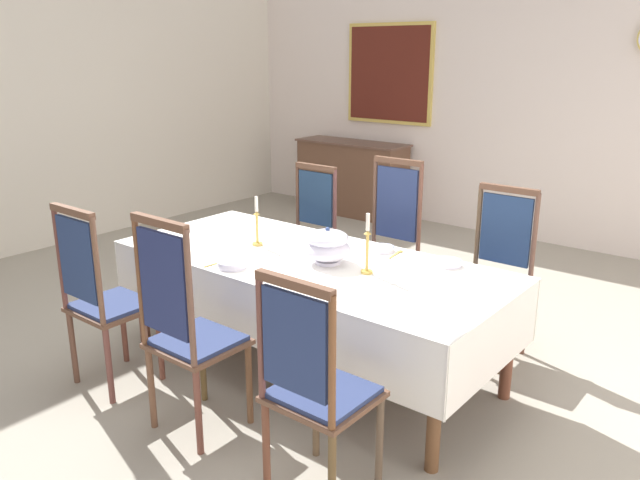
# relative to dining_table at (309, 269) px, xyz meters

# --- Properties ---
(ground) EXTENTS (7.61, 6.95, 0.04)m
(ground) POSITION_rel_dining_table_xyz_m (0.00, 0.25, -0.69)
(ground) COLOR gray
(back_wall) EXTENTS (7.61, 0.08, 3.10)m
(back_wall) POSITION_rel_dining_table_xyz_m (0.00, 3.76, 0.88)
(back_wall) COLOR silver
(back_wall) RESTS_ON ground
(left_wall) EXTENTS (0.08, 6.95, 3.10)m
(left_wall) POSITION_rel_dining_table_xyz_m (-3.84, 0.25, 0.88)
(left_wall) COLOR silver
(left_wall) RESTS_ON ground
(dining_table) EXTENTS (2.49, 1.07, 0.74)m
(dining_table) POSITION_rel_dining_table_xyz_m (0.00, 0.00, 0.00)
(dining_table) COLOR brown
(dining_table) RESTS_ON ground
(tablecloth) EXTENTS (2.51, 1.09, 0.38)m
(tablecloth) POSITION_rel_dining_table_xyz_m (0.00, -0.00, -0.02)
(tablecloth) COLOR white
(tablecloth) RESTS_ON dining_table
(chair_south_a) EXTENTS (0.44, 0.42, 1.15)m
(chair_south_a) POSITION_rel_dining_table_xyz_m (-0.81, -0.94, -0.08)
(chair_south_a) COLOR brown
(chair_south_a) RESTS_ON ground
(chair_north_a) EXTENTS (0.44, 0.42, 1.09)m
(chair_north_a) POSITION_rel_dining_table_xyz_m (-0.81, 0.94, -0.10)
(chair_north_a) COLOR brown
(chair_north_a) RESTS_ON ground
(chair_south_b) EXTENTS (0.44, 0.42, 1.21)m
(chair_south_b) POSITION_rel_dining_table_xyz_m (-0.03, -0.95, -0.06)
(chair_south_b) COLOR brown
(chair_south_b) RESTS_ON ground
(chair_north_b) EXTENTS (0.44, 0.42, 1.22)m
(chair_north_b) POSITION_rel_dining_table_xyz_m (-0.03, 0.95, -0.06)
(chair_north_b) COLOR brown
(chair_north_b) RESTS_ON ground
(chair_south_c) EXTENTS (0.44, 0.42, 1.10)m
(chair_south_c) POSITION_rel_dining_table_xyz_m (0.81, -0.94, -0.10)
(chair_south_c) COLOR brown
(chair_south_c) RESTS_ON ground
(chair_north_c) EXTENTS (0.44, 0.42, 1.13)m
(chair_north_c) POSITION_rel_dining_table_xyz_m (0.81, 0.94, -0.09)
(chair_north_c) COLOR brown
(chair_north_c) RESTS_ON ground
(soup_tureen) EXTENTS (0.28, 0.28, 0.23)m
(soup_tureen) POSITION_rel_dining_table_xyz_m (0.15, -0.00, 0.18)
(soup_tureen) COLOR white
(soup_tureen) RESTS_ON tablecloth
(candlestick_west) EXTENTS (0.07, 0.07, 0.33)m
(candlestick_west) POSITION_rel_dining_table_xyz_m (-0.44, -0.00, 0.20)
(candlestick_west) COLOR gold
(candlestick_west) RESTS_ON tablecloth
(candlestick_east) EXTENTS (0.07, 0.07, 0.35)m
(candlestick_east) POSITION_rel_dining_table_xyz_m (0.44, 0.00, 0.22)
(candlestick_east) COLOR gold
(candlestick_east) RESTS_ON tablecloth
(bowl_near_left) EXTENTS (0.15, 0.15, 0.03)m
(bowl_near_left) POSITION_rel_dining_table_xyz_m (0.28, 0.41, 0.09)
(bowl_near_left) COLOR white
(bowl_near_left) RESTS_ON tablecloth
(bowl_near_right) EXTENTS (0.17, 0.17, 0.04)m
(bowl_near_right) POSITION_rel_dining_table_xyz_m (-0.24, -0.42, 0.10)
(bowl_near_right) COLOR white
(bowl_near_right) RESTS_ON tablecloth
(bowl_far_left) EXTENTS (0.15, 0.15, 0.04)m
(bowl_far_left) POSITION_rel_dining_table_xyz_m (0.74, 0.41, 0.10)
(bowl_far_left) COLOR white
(bowl_far_left) RESTS_ON tablecloth
(spoon_primary) EXTENTS (0.04, 0.18, 0.01)m
(spoon_primary) POSITION_rel_dining_table_xyz_m (0.38, 0.43, 0.08)
(spoon_primary) COLOR gold
(spoon_primary) RESTS_ON tablecloth
(spoon_secondary) EXTENTS (0.04, 0.18, 0.01)m
(spoon_secondary) POSITION_rel_dining_table_xyz_m (-0.36, -0.39, 0.08)
(spoon_secondary) COLOR gold
(spoon_secondary) RESTS_ON tablecloth
(sideboard) EXTENTS (1.44, 0.48, 0.90)m
(sideboard) POSITION_rel_dining_table_xyz_m (-2.17, 3.45, -0.22)
(sideboard) COLOR brown
(sideboard) RESTS_ON ground
(framed_painting) EXTENTS (1.16, 0.05, 1.16)m
(framed_painting) POSITION_rel_dining_table_xyz_m (-1.83, 3.70, 1.04)
(framed_painting) COLOR #D1B251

